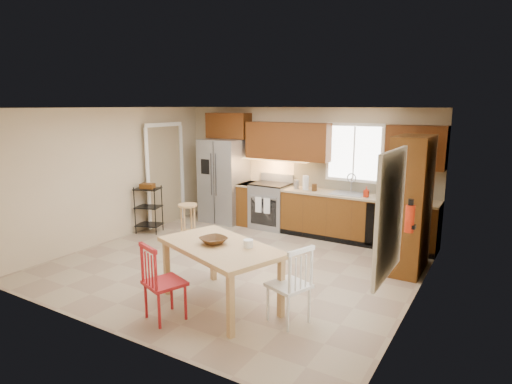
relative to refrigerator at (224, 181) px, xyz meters
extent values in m
plane|color=gray|center=(1.70, -2.12, -0.91)|extent=(5.50, 5.50, 0.00)
cube|color=silver|center=(1.70, -2.12, 1.59)|extent=(5.50, 5.00, 0.02)
cube|color=#CCB793|center=(1.70, 0.38, 0.34)|extent=(5.50, 0.02, 2.50)
cube|color=#CCB793|center=(1.70, -4.62, 0.34)|extent=(5.50, 0.02, 2.50)
cube|color=#CCB793|center=(-1.05, -2.12, 0.34)|extent=(0.02, 5.00, 2.50)
cube|color=#CCB793|center=(4.45, -2.12, 0.34)|extent=(0.02, 5.00, 2.50)
cube|color=gray|center=(0.00, 0.00, 0.00)|extent=(0.92, 0.75, 1.82)
cube|color=gray|center=(1.15, 0.06, -0.45)|extent=(0.76, 0.63, 0.92)
cube|color=#5E3311|center=(0.60, 0.08, -0.46)|extent=(0.30, 0.60, 0.90)
cube|color=#5E3311|center=(2.99, 0.08, -0.46)|extent=(2.92, 0.60, 0.90)
cube|color=black|center=(3.55, -0.22, -0.46)|extent=(0.60, 0.02, 0.78)
cube|color=beige|center=(2.99, 0.36, 0.27)|extent=(2.92, 0.03, 0.55)
cube|color=#5C290F|center=(0.00, 0.20, 1.19)|extent=(1.00, 0.35, 0.55)
cube|color=#5C290F|center=(1.45, 0.20, 0.92)|extent=(1.80, 0.35, 0.75)
cube|color=#5C290F|center=(3.95, 0.20, 0.92)|extent=(1.00, 0.35, 0.75)
cube|color=white|center=(2.80, 0.35, 0.74)|extent=(1.12, 0.04, 1.12)
cube|color=gray|center=(2.80, 0.08, -0.05)|extent=(0.62, 0.46, 0.16)
cube|color=#FFBF66|center=(1.15, 0.17, 0.52)|extent=(1.60, 0.30, 0.01)
imported|color=red|center=(3.18, -0.02, 0.09)|extent=(0.09, 0.09, 0.19)
cylinder|color=white|center=(1.95, 0.03, 0.13)|extent=(0.12, 0.12, 0.28)
cylinder|color=gray|center=(1.75, 0.03, 0.08)|extent=(0.11, 0.11, 0.18)
cylinder|color=#4A2D13|center=(2.15, 0.00, 0.06)|extent=(0.10, 0.10, 0.14)
cube|color=#5E3311|center=(4.13, -0.93, 0.14)|extent=(0.50, 0.95, 2.10)
cylinder|color=red|center=(4.33, -1.98, 0.19)|extent=(0.12, 0.12, 0.36)
cube|color=white|center=(4.38, -3.27, 0.54)|extent=(0.04, 1.02, 1.32)
cube|color=#8C7A59|center=(-0.97, -0.82, 0.14)|extent=(0.04, 0.95, 2.10)
imported|color=#4A2D13|center=(2.23, -3.39, -0.11)|extent=(0.42, 0.42, 0.08)
cylinder|color=white|center=(2.69, -3.29, -0.07)|extent=(0.16, 0.16, 0.15)
camera|label=1|loc=(5.37, -7.58, 1.63)|focal=30.00mm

